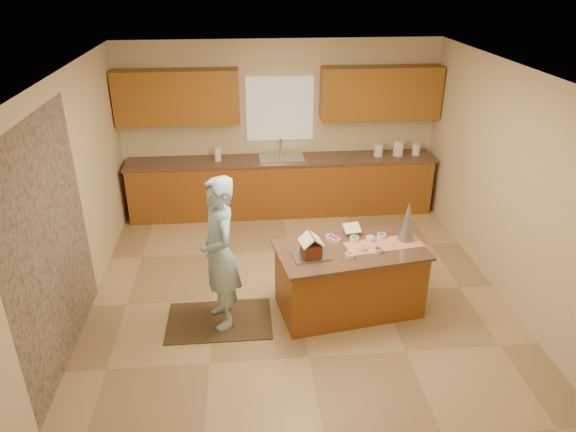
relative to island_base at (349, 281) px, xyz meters
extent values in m
plane|color=tan|center=(-0.57, 0.32, -0.39)|extent=(5.50, 5.50, 0.00)
plane|color=silver|center=(-0.57, 0.32, 2.31)|extent=(5.50, 5.50, 0.00)
plane|color=beige|center=(-0.57, 3.07, 0.96)|extent=(5.50, 5.50, 0.00)
plane|color=beige|center=(-0.57, -2.43, 0.96)|extent=(5.50, 5.50, 0.00)
plane|color=beige|center=(-3.07, 0.32, 0.96)|extent=(5.50, 5.50, 0.00)
plane|color=beige|center=(1.93, 0.32, 0.96)|extent=(5.50, 5.50, 0.00)
plane|color=gray|center=(-3.05, -0.48, 0.86)|extent=(0.00, 2.50, 2.50)
cube|color=white|center=(-0.57, 3.04, 1.26)|extent=(1.05, 0.03, 1.00)
cube|color=brown|center=(-0.57, 2.77, 0.05)|extent=(4.80, 0.60, 0.88)
cube|color=brown|center=(-0.57, 2.77, 0.51)|extent=(4.85, 0.63, 0.04)
cube|color=#94611F|center=(-2.12, 2.89, 1.51)|extent=(1.85, 0.35, 0.80)
cube|color=#94611F|center=(0.98, 2.89, 1.51)|extent=(1.85, 0.35, 0.80)
cube|color=silver|center=(-0.57, 2.77, 0.50)|extent=(0.70, 0.45, 0.12)
cylinder|color=silver|center=(-0.57, 2.95, 0.67)|extent=(0.03, 0.03, 0.28)
cube|color=brown|center=(0.00, 0.00, 0.00)|extent=(1.70, 1.04, 0.78)
cube|color=brown|center=(0.00, 0.00, 0.41)|extent=(1.78, 1.12, 0.04)
cube|color=red|center=(0.39, 0.06, 0.43)|extent=(0.92, 0.46, 0.01)
cube|color=silver|center=(-0.47, -0.12, 0.43)|extent=(0.45, 0.36, 0.02)
cube|color=white|center=(0.08, 0.35, 0.50)|extent=(0.22, 0.18, 0.08)
cone|color=silver|center=(0.67, 0.15, 0.67)|extent=(0.22, 0.22, 0.49)
cube|color=black|center=(-1.51, -0.11, -0.38)|extent=(1.19, 0.77, 0.01)
imported|color=#A2CAE7|center=(-1.46, -0.11, 0.50)|extent=(0.58, 0.73, 1.75)
cylinder|color=white|center=(0.99, 2.77, 0.63)|extent=(0.15, 0.15, 0.20)
cylinder|color=white|center=(1.31, 2.77, 0.65)|extent=(0.16, 0.16, 0.24)
cylinder|color=white|center=(1.60, 2.77, 0.62)|extent=(0.13, 0.13, 0.18)
cylinder|color=white|center=(-1.56, 2.77, 0.64)|extent=(0.10, 0.10, 0.22)
cube|color=brown|center=(-0.47, -0.12, 0.52)|extent=(0.23, 0.24, 0.14)
cube|color=white|center=(-0.53, -0.13, 0.64)|extent=(0.17, 0.26, 0.11)
cube|color=white|center=(-0.42, -0.11, 0.64)|extent=(0.17, 0.26, 0.11)
cylinder|color=red|center=(-0.47, -0.12, 0.69)|extent=(0.06, 0.25, 0.02)
cylinder|color=#DF6A82|center=(-0.05, -0.19, 0.45)|extent=(0.11, 0.11, 0.05)
cylinder|color=red|center=(0.28, -0.10, 0.45)|extent=(0.11, 0.11, 0.05)
cylinder|color=#377DD1|center=(0.41, 0.23, 0.45)|extent=(0.11, 0.11, 0.05)
cylinder|color=#29B470|center=(0.07, 0.19, 0.45)|extent=(0.11, 0.11, 0.05)
cylinder|color=yellow|center=(0.12, -0.03, 0.45)|extent=(0.11, 0.11, 0.05)
cylinder|color=purple|center=(-0.20, 0.24, 0.45)|extent=(0.11, 0.11, 0.05)
cylinder|color=white|center=(0.26, 0.17, 0.45)|extent=(0.11, 0.11, 0.05)
cylinder|color=#DE276B|center=(-0.14, 0.18, 0.45)|extent=(0.11, 0.11, 0.05)
camera|label=1|loc=(-1.18, -5.10, 3.33)|focal=32.96mm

